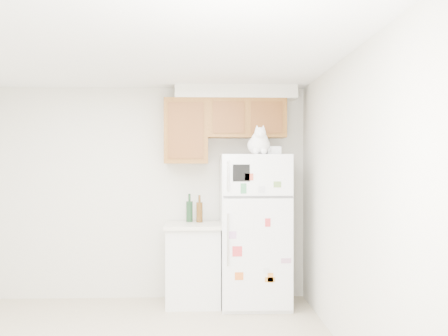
{
  "coord_description": "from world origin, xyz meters",
  "views": [
    {
      "loc": [
        0.7,
        -4.26,
        1.59
      ],
      "look_at": [
        0.93,
        1.55,
        1.55
      ],
      "focal_mm": 42.0,
      "sensor_mm": 36.0,
      "label": 1
    }
  ],
  "objects": [
    {
      "name": "refrigerator",
      "position": [
        1.28,
        1.61,
        0.85
      ],
      "size": [
        0.76,
        0.78,
        1.7
      ],
      "color": "white",
      "rests_on": "ground_plane"
    },
    {
      "name": "bottle_green",
      "position": [
        0.53,
        1.84,
        1.08
      ],
      "size": [
        0.08,
        0.08,
        0.33
      ],
      "primitive_type": null,
      "color": "#19381E",
      "rests_on": "base_counter"
    },
    {
      "name": "room_shell",
      "position": [
        0.12,
        0.24,
        1.67
      ],
      "size": [
        3.84,
        4.04,
        2.52
      ],
      "color": "silver",
      "rests_on": "ground_plane"
    },
    {
      "name": "bottle_amber",
      "position": [
        0.65,
        1.8,
        1.08
      ],
      "size": [
        0.07,
        0.07,
        0.32
      ],
      "primitive_type": null,
      "color": "#593814",
      "rests_on": "base_counter"
    },
    {
      "name": "storage_box_front",
      "position": [
        1.49,
        1.54,
        1.74
      ],
      "size": [
        0.16,
        0.12,
        0.09
      ],
      "primitive_type": "cube",
      "rotation": [
        0.0,
        0.0,
        -0.1
      ],
      "color": "white",
      "rests_on": "refrigerator"
    },
    {
      "name": "storage_box_back",
      "position": [
        1.4,
        1.78,
        1.75
      ],
      "size": [
        0.21,
        0.18,
        0.1
      ],
      "primitive_type": "cube",
      "rotation": [
        0.0,
        0.0,
        -0.35
      ],
      "color": "white",
      "rests_on": "refrigerator"
    },
    {
      "name": "cat",
      "position": [
        1.31,
        1.43,
        1.82
      ],
      "size": [
        0.31,
        0.45,
        0.32
      ],
      "color": "white",
      "rests_on": "refrigerator"
    },
    {
      "name": "base_counter",
      "position": [
        0.59,
        1.68,
        0.46
      ],
      "size": [
        0.64,
        0.64,
        0.92
      ],
      "color": "white",
      "rests_on": "ground_plane"
    }
  ]
}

